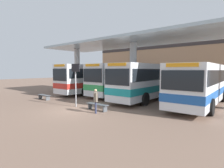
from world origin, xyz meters
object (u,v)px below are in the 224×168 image
object	(u,v)px
waiting_bench_near_pillar	(97,106)
info_sign_platform	(76,76)
transit_bus_left_bay	(101,77)
waiting_bench_mid_platform	(44,96)
pedestrian_waiting	(96,99)
transit_bus_far_right_bay	(201,83)
transit_bus_right_bay	(152,80)
parked_car_street	(139,80)
transit_bus_center_bay	(127,78)

from	to	relation	value
waiting_bench_near_pillar	info_sign_platform	bearing A→B (deg)	-176.17
transit_bus_left_bay	waiting_bench_near_pillar	bearing A→B (deg)	130.97
waiting_bench_mid_platform	pedestrian_waiting	distance (m)	7.65
transit_bus_left_bay	waiting_bench_mid_platform	bearing A→B (deg)	88.10
transit_bus_left_bay	transit_bus_far_right_bay	xyz separation A→B (m)	(12.11, -1.19, -0.09)
waiting_bench_near_pillar	waiting_bench_mid_platform	world-z (taller)	same
transit_bus_far_right_bay	transit_bus_right_bay	bearing A→B (deg)	-8.26
transit_bus_right_bay	parked_car_street	world-z (taller)	transit_bus_right_bay
transit_bus_far_right_bay	waiting_bench_mid_platform	size ratio (longest dim) A/B	6.23
transit_bus_far_right_bay	waiting_bench_near_pillar	bearing A→B (deg)	51.29
transit_bus_left_bay	transit_bus_far_right_bay	world-z (taller)	transit_bus_left_bay
transit_bus_far_right_bay	info_sign_platform	bearing A→B (deg)	41.98
transit_bus_far_right_bay	waiting_bench_mid_platform	xyz separation A→B (m)	(-12.26, -6.60, -1.48)
parked_car_street	transit_bus_center_bay	bearing A→B (deg)	-63.57
waiting_bench_mid_platform	parked_car_street	xyz separation A→B (m)	(-1.86, 20.98, 0.63)
transit_bus_right_bay	waiting_bench_mid_platform	size ratio (longest dim) A/B	6.93
info_sign_platform	parked_car_street	distance (m)	22.24
pedestrian_waiting	transit_bus_center_bay	bearing A→B (deg)	151.47
waiting_bench_near_pillar	transit_bus_right_bay	bearing A→B (deg)	85.89
transit_bus_left_bay	pedestrian_waiting	size ratio (longest dim) A/B	7.79
transit_bus_right_bay	transit_bus_far_right_bay	size ratio (longest dim) A/B	1.11
waiting_bench_mid_platform	info_sign_platform	bearing A→B (deg)	-1.67
transit_bus_far_right_bay	waiting_bench_mid_platform	bearing A→B (deg)	27.55
parked_car_street	waiting_bench_near_pillar	bearing A→B (deg)	-64.90
transit_bus_right_bay	waiting_bench_near_pillar	distance (m)	7.39
transit_bus_center_bay	info_sign_platform	xyz separation A→B (m)	(1.02, -8.39, 0.43)
transit_bus_center_bay	waiting_bench_near_pillar	world-z (taller)	transit_bus_center_bay
transit_bus_center_bay	transit_bus_right_bay	xyz separation A→B (m)	(3.69, -1.03, -0.02)
transit_bus_center_bay	waiting_bench_mid_platform	distance (m)	9.27
transit_bus_left_bay	parked_car_street	xyz separation A→B (m)	(-2.01, 13.19, -0.94)
transit_bus_left_bay	info_sign_platform	distance (m)	9.29
waiting_bench_near_pillar	pedestrian_waiting	size ratio (longest dim) A/B	1.13
transit_bus_center_bay	waiting_bench_near_pillar	bearing A→B (deg)	110.55
transit_bus_center_bay	waiting_bench_near_pillar	distance (m)	8.97
waiting_bench_mid_platform	pedestrian_waiting	xyz separation A→B (m)	(7.59, -0.66, 0.63)
transit_bus_right_bay	transit_bus_far_right_bay	xyz separation A→B (m)	(4.63, -0.61, -0.06)
transit_bus_far_right_bay	waiting_bench_mid_platform	distance (m)	14.00
transit_bus_center_bay	waiting_bench_near_pillar	size ratio (longest dim) A/B	6.32
waiting_bench_near_pillar	pedestrian_waiting	world-z (taller)	pedestrian_waiting
transit_bus_left_bay	waiting_bench_mid_platform	world-z (taller)	transit_bus_left_bay
transit_bus_left_bay	waiting_bench_near_pillar	xyz separation A→B (m)	(6.96, -7.79, -1.57)
waiting_bench_near_pillar	parked_car_street	size ratio (longest dim) A/B	0.40
waiting_bench_mid_platform	pedestrian_waiting	bearing A→B (deg)	-4.93
transit_bus_far_right_bay	parked_car_street	xyz separation A→B (m)	(-14.12, 14.37, -0.85)
pedestrian_waiting	transit_bus_right_bay	bearing A→B (deg)	128.89
transit_bus_left_bay	waiting_bench_near_pillar	world-z (taller)	transit_bus_left_bay
transit_bus_far_right_bay	waiting_bench_near_pillar	xyz separation A→B (m)	(-5.15, -6.60, -1.48)
waiting_bench_mid_platform	info_sign_platform	distance (m)	5.34
transit_bus_center_bay	transit_bus_far_right_bay	bearing A→B (deg)	168.37
waiting_bench_near_pillar	pedestrian_waiting	distance (m)	1.03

